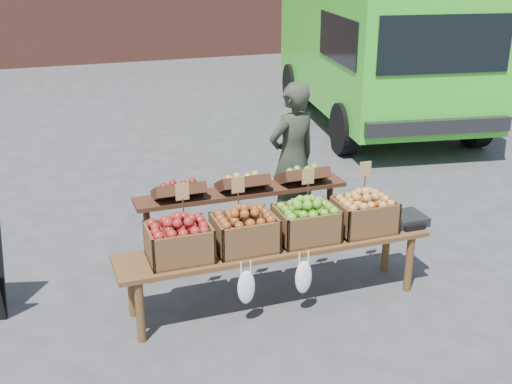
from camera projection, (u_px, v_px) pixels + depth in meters
name	position (u px, v px, depth m)	size (l,w,h in m)	color
ground	(317.00, 316.00, 5.39)	(80.00, 80.00, 0.00)	#424244
delivery_van	(376.00, 55.00, 10.82)	(2.41, 5.26, 2.36)	green
vendor	(292.00, 159.00, 6.74)	(0.59, 0.39, 1.63)	#2C3225
back_table	(243.00, 217.00, 6.03)	(2.10, 0.44, 1.04)	#3D2113
display_bench	(275.00, 273.00, 5.50)	(2.70, 0.56, 0.57)	brown
crate_golden_apples	(179.00, 242.00, 5.09)	(0.50, 0.40, 0.28)	maroon
crate_russet_pears	(245.00, 233.00, 5.26)	(0.50, 0.40, 0.28)	brown
crate_red_apples	(306.00, 224.00, 5.43)	(0.50, 0.40, 0.28)	#3D8518
crate_green_apples	(364.00, 215.00, 5.60)	(0.50, 0.40, 0.28)	gold
weighing_scale	(405.00, 219.00, 5.77)	(0.34, 0.30, 0.08)	black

